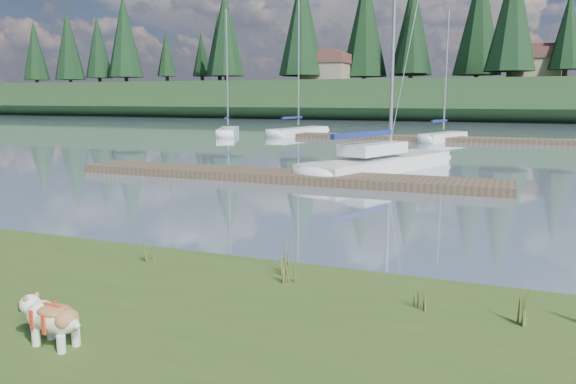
% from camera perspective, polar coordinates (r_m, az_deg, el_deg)
% --- Properties ---
extents(ground, '(200.00, 200.00, 0.00)m').
position_cam_1_polar(ground, '(39.91, 16.29, 4.97)').
color(ground, gray).
rests_on(ground, ground).
extents(ridge, '(200.00, 20.00, 5.00)m').
position_cam_1_polar(ridge, '(82.71, 19.31, 8.77)').
color(ridge, '#1D3419').
rests_on(ridge, ground).
extents(bulldog, '(0.85, 0.41, 0.51)m').
position_cam_1_polar(bulldog, '(6.61, -22.78, -11.63)').
color(bulldog, silver).
rests_on(bulldog, bank).
extents(sailboat_main, '(5.12, 9.71, 13.80)m').
position_cam_1_polar(sailboat_main, '(23.74, 10.21, 3.29)').
color(sailboat_main, silver).
rests_on(sailboat_main, ground).
extents(dock_near, '(16.00, 2.00, 0.30)m').
position_cam_1_polar(dock_near, '(20.37, -0.89, 1.65)').
color(dock_near, '#4C3D2C').
rests_on(dock_near, ground).
extents(dock_far, '(26.00, 2.20, 0.30)m').
position_cam_1_polar(dock_far, '(39.77, 19.18, 5.02)').
color(dock_far, '#4C3D2C').
rests_on(dock_far, ground).
extents(sailboat_bg_0, '(3.75, 6.56, 9.70)m').
position_cam_1_polar(sailboat_bg_0, '(45.22, -6.04, 6.22)').
color(sailboat_bg_0, silver).
rests_on(sailboat_bg_0, ground).
extents(sailboat_bg_1, '(3.18, 7.66, 11.28)m').
position_cam_1_polar(sailboat_bg_1, '(45.30, 1.54, 6.27)').
color(sailboat_bg_1, silver).
rests_on(sailboat_bg_1, ground).
extents(sailboat_bg_2, '(3.05, 5.72, 8.82)m').
position_cam_1_polar(sailboat_bg_2, '(40.26, 15.80, 5.51)').
color(sailboat_bg_2, silver).
rests_on(sailboat_bg_2, ground).
extents(weed_0, '(0.17, 0.14, 0.64)m').
position_cam_1_polar(weed_0, '(8.39, -0.34, -6.69)').
color(weed_0, '#475B23').
rests_on(weed_0, bank).
extents(weed_1, '(0.17, 0.14, 0.50)m').
position_cam_1_polar(weed_1, '(8.07, 0.27, -7.81)').
color(weed_1, '#475B23').
rests_on(weed_1, bank).
extents(weed_2, '(0.17, 0.14, 0.62)m').
position_cam_1_polar(weed_2, '(7.18, 23.25, -10.42)').
color(weed_2, '#475B23').
rests_on(weed_2, bank).
extents(weed_3, '(0.17, 0.14, 0.48)m').
position_cam_1_polar(weed_3, '(9.40, -13.99, -5.63)').
color(weed_3, '#475B23').
rests_on(weed_3, bank).
extents(weed_4, '(0.17, 0.14, 0.41)m').
position_cam_1_polar(weed_4, '(7.33, 13.06, -10.23)').
color(weed_4, '#475B23').
rests_on(weed_4, bank).
extents(mud_lip, '(60.00, 0.50, 0.14)m').
position_cam_1_polar(mud_lip, '(9.32, -3.19, -8.56)').
color(mud_lip, '#33281C').
rests_on(mud_lip, ground).
extents(conifer_0, '(5.72, 5.72, 14.15)m').
position_cam_1_polar(conifer_0, '(97.03, -16.29, 14.97)').
color(conifer_0, '#382619').
rests_on(conifer_0, ridge).
extents(conifer_1, '(4.40, 4.40, 11.30)m').
position_cam_1_polar(conifer_1, '(92.10, -7.01, 14.73)').
color(conifer_1, '#382619').
rests_on(conifer_1, ridge).
extents(conifer_2, '(6.60, 6.60, 16.05)m').
position_cam_1_polar(conifer_2, '(83.45, 1.40, 16.90)').
color(conifer_2, '#382619').
rests_on(conifer_2, ridge).
extents(conifer_3, '(4.84, 4.84, 12.25)m').
position_cam_1_polar(conifer_3, '(83.24, 12.51, 15.45)').
color(conifer_3, '#382619').
rests_on(conifer_3, ridge).
extents(conifer_4, '(6.16, 6.16, 15.10)m').
position_cam_1_polar(conifer_4, '(76.30, 21.87, 16.58)').
color(conifer_4, '#382619').
rests_on(conifer_4, ridge).
extents(house_0, '(6.30, 5.30, 4.65)m').
position_cam_1_polar(house_0, '(83.80, 3.84, 12.57)').
color(house_0, gray).
rests_on(house_0, ridge).
extents(house_1, '(6.30, 5.30, 4.65)m').
position_cam_1_polar(house_1, '(80.77, 23.78, 11.91)').
color(house_1, gray).
rests_on(house_1, ridge).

